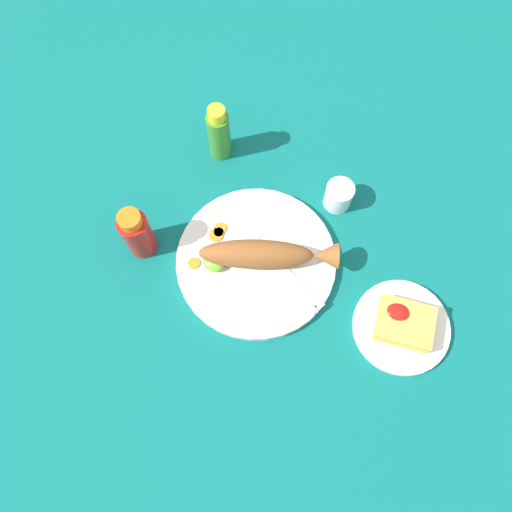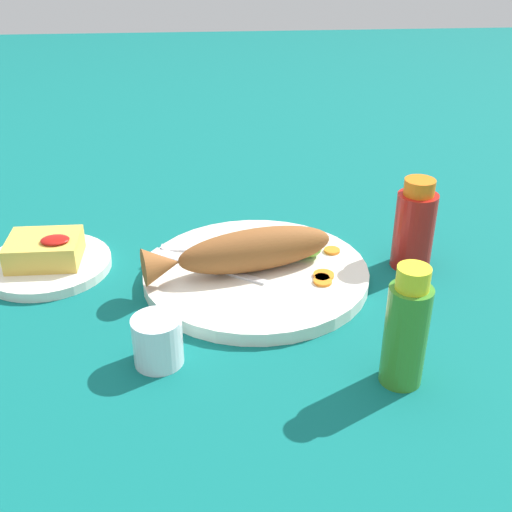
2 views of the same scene
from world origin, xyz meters
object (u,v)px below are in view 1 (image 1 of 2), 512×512
Objects in this scene: fork_near at (293,277)px; hot_sauce_bottle_red at (137,233)px; hot_sauce_bottle_green at (219,133)px; side_plate_fries at (401,327)px; fork_far at (276,295)px; fried_fish at (266,254)px; salt_cup at (338,196)px; main_plate at (256,261)px.

fork_near is 0.31m from hot_sauce_bottle_red.
side_plate_fries is at bearing 147.32° from hot_sauce_bottle_green.
fried_fish is at bearing 128.68° from fork_far.
fork_far is 0.29m from hot_sauce_bottle_red.
fried_fish reaches higher than side_plate_fries.
fork_near is (-0.06, 0.02, -0.03)m from fried_fish.
fork_far is 0.24m from side_plate_fries.
fork_near is at bearing 76.08° from salt_cup.
fork_near reaches higher than side_plate_fries.
salt_cup is at bearing -125.88° from main_plate.
salt_cup is (-0.11, -0.17, -0.02)m from fried_fish.
hot_sauce_bottle_red is at bearing -3.27° from side_plate_fries.
side_plate_fries is (-0.52, 0.03, -0.06)m from hot_sauce_bottle_red.
fried_fish is 1.48× the size of side_plate_fries.
fork_far is 1.02× the size of side_plate_fries.
hot_sauce_bottle_red reaches higher than fork_far.
fork_far is 0.24m from salt_cup.
fork_near is at bearing 168.02° from main_plate.
fried_fish is at bearing -165.77° from fork_near.
fried_fish reaches higher than main_plate.
salt_cup reaches higher than side_plate_fries.
fried_fish reaches higher than salt_cup.
hot_sauce_bottle_red is (0.23, 0.02, 0.05)m from main_plate.
hot_sauce_bottle_green reaches higher than fried_fish.
fried_fish is at bearing -173.37° from hot_sauce_bottle_red.
hot_sauce_bottle_green reaches higher than side_plate_fries.
salt_cup is 0.29m from side_plate_fries.
fork_near and fork_far have the same top height.
fork_near is 1.13× the size of hot_sauce_bottle_green.
side_plate_fries is at bearing 154.08° from fried_fish.
hot_sauce_bottle_red is at bearing 29.29° from salt_cup.
hot_sauce_bottle_green is at bearing -108.77° from hot_sauce_bottle_red.
main_plate is at bearing -10.27° from side_plate_fries.
hot_sauce_bottle_green is 0.79× the size of side_plate_fries.
hot_sauce_bottle_red is at bearing -7.48° from fried_fish.
fried_fish is 1.45× the size of fork_far.
fried_fish reaches higher than fork_near.
main_plate is at bearing -173.98° from hot_sauce_bottle_red.
hot_sauce_bottle_green reaches higher than salt_cup.
hot_sauce_bottle_green is (-0.09, -0.25, 0.00)m from hot_sauce_bottle_red.
hot_sauce_bottle_red is (0.31, 0.01, 0.04)m from fork_near.
salt_cup is 0.32× the size of side_plate_fries.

